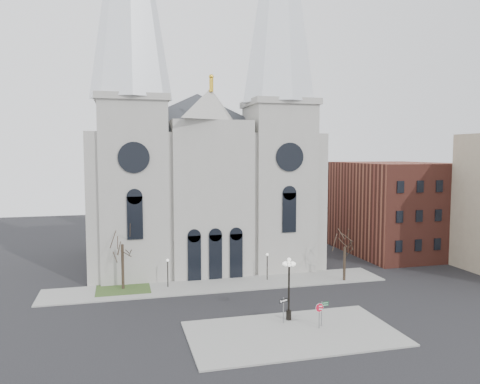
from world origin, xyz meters
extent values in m
plane|color=black|center=(0.00, 0.00, 0.00)|extent=(160.00, 160.00, 0.00)
cube|color=gray|center=(3.00, -5.00, 0.07)|extent=(18.00, 10.00, 0.14)
cube|color=gray|center=(0.00, 11.00, 0.07)|extent=(40.00, 6.00, 0.14)
cube|color=#2F4D21|center=(-11.00, 12.00, 0.09)|extent=(6.00, 5.00, 0.18)
cube|color=#9E9B93|center=(0.00, 26.00, 9.00)|extent=(30.00, 24.00, 18.00)
pyramid|color=#2D3035|center=(0.00, 26.00, 24.00)|extent=(33.00, 26.40, 6.00)
cube|color=#9E9B93|center=(-9.50, 17.50, 11.00)|extent=(8.00, 8.00, 22.00)
cylinder|color=black|center=(-9.50, 13.45, 15.00)|extent=(3.60, 0.30, 3.60)
cube|color=#9E9B93|center=(9.50, 17.50, 11.00)|extent=(8.00, 8.00, 22.00)
cylinder|color=black|center=(9.50, 13.45, 15.00)|extent=(3.60, 0.30, 3.60)
cube|color=#9E9B93|center=(0.00, 16.00, 9.75)|extent=(10.00, 5.00, 19.50)
pyramid|color=#9E9B93|center=(0.00, 16.00, 21.50)|extent=(11.00, 5.00, 4.00)
cube|color=brown|center=(30.00, 22.00, 7.00)|extent=(14.00, 18.00, 14.00)
cylinder|color=black|center=(-11.00, 12.00, 2.62)|extent=(0.32, 0.32, 5.25)
cylinder|color=black|center=(15.00, 9.00, 2.10)|extent=(0.32, 0.32, 4.20)
cylinder|color=black|center=(-6.00, 11.50, 1.64)|extent=(0.12, 0.12, 3.00)
sphere|color=white|center=(-6.00, 11.50, 3.24)|extent=(0.32, 0.32, 0.32)
cylinder|color=black|center=(6.00, 11.50, 1.64)|extent=(0.12, 0.12, 3.00)
sphere|color=white|center=(6.00, 11.50, 3.24)|extent=(0.32, 0.32, 0.32)
cylinder|color=slate|center=(5.60, -4.64, 1.24)|extent=(0.09, 0.09, 2.20)
cylinder|color=red|center=(5.60, -4.64, 2.01)|extent=(0.75, 0.23, 0.77)
cylinder|color=white|center=(5.60, -4.64, 2.01)|extent=(0.80, 0.22, 0.82)
cube|color=white|center=(5.60, -4.64, 2.13)|extent=(0.41, 0.12, 0.10)
cube|color=white|center=(5.60, -4.64, 1.88)|extent=(0.47, 0.14, 0.10)
cylinder|color=black|center=(3.74, -1.97, 2.71)|extent=(0.18, 0.18, 5.15)
cylinder|color=black|center=(3.74, -1.97, 0.59)|extent=(0.49, 0.49, 0.90)
sphere|color=white|center=(3.74, -1.97, 5.79)|extent=(0.36, 0.36, 0.36)
cylinder|color=slate|center=(3.00, -2.58, 1.31)|extent=(0.10, 0.10, 2.34)
cube|color=black|center=(3.00, -2.58, 2.20)|extent=(0.95, 0.46, 0.33)
cylinder|color=slate|center=(6.05, -4.14, 1.25)|extent=(0.09, 0.09, 2.22)
cube|color=#0D602C|center=(6.40, -4.10, 2.21)|extent=(0.62, 0.10, 0.15)
cube|color=#0D602C|center=(6.40, -4.10, 2.00)|extent=(0.62, 0.10, 0.15)
camera|label=1|loc=(-11.21, -41.59, 15.62)|focal=35.00mm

